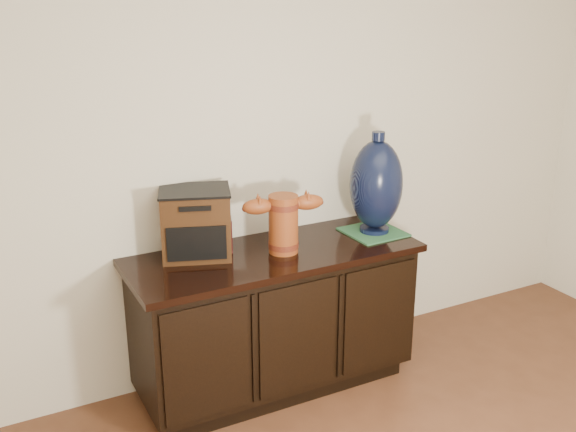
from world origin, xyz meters
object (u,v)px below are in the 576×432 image
terracotta_vessel (283,220)px  spray_can (226,235)px  tv_radio (196,223)px  lamp_base (376,185)px  sideboard (275,318)px

terracotta_vessel → spray_can: size_ratio=2.15×
terracotta_vessel → tv_radio: (-0.39, 0.16, 0.00)m
terracotta_vessel → lamp_base: lamp_base is taller
tv_radio → spray_can: tv_radio is taller
terracotta_vessel → lamp_base: bearing=13.5°
terracotta_vessel → sideboard: bearing=163.9°
sideboard → tv_radio: (-0.35, 0.14, 0.53)m
sideboard → tv_radio: size_ratio=3.62×
terracotta_vessel → tv_radio: bearing=169.9°
sideboard → tv_radio: tv_radio is taller
sideboard → lamp_base: (0.59, -0.00, 0.63)m
spray_can → terracotta_vessel: bearing=-25.0°
tv_radio → spray_can: (0.14, -0.04, -0.07)m
sideboard → terracotta_vessel: terracotta_vessel is taller
sideboard → tv_radio: 0.65m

